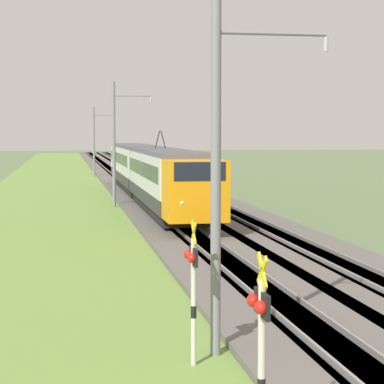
% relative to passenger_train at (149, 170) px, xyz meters
% --- Properties ---
extents(ballast_main, '(240.00, 4.40, 0.30)m').
position_rel_passenger_train_xyz_m(ballast_main, '(9.03, 0.00, -2.21)').
color(ballast_main, '#605B56').
rests_on(ballast_main, ground).
extents(ballast_adjacent, '(240.00, 4.40, 0.30)m').
position_rel_passenger_train_xyz_m(ballast_adjacent, '(9.03, -3.81, -2.21)').
color(ballast_adjacent, '#605B56').
rests_on(ballast_adjacent, ground).
extents(track_main, '(240.00, 1.57, 0.45)m').
position_rel_passenger_train_xyz_m(track_main, '(9.03, 0.00, -2.20)').
color(track_main, '#4C4238').
rests_on(track_main, ground).
extents(track_adjacent, '(240.00, 1.57, 0.45)m').
position_rel_passenger_train_xyz_m(track_adjacent, '(9.03, -3.81, -2.20)').
color(track_adjacent, '#4C4238').
rests_on(track_adjacent, ground).
extents(grass_verge, '(240.00, 11.20, 0.12)m').
position_rel_passenger_train_xyz_m(grass_verge, '(9.03, 6.33, -2.30)').
color(grass_verge, olive).
rests_on(grass_verge, ground).
extents(passenger_train, '(39.05, 2.83, 5.03)m').
position_rel_passenger_train_xyz_m(passenger_train, '(0.00, 0.00, 0.00)').
color(passenger_train, orange).
rests_on(passenger_train, ground).
extents(crossing_signal_near, '(0.70, 0.23, 3.20)m').
position_rel_passenger_train_xyz_m(crossing_signal_near, '(-41.13, 2.99, -0.42)').
color(crossing_signal_near, beige).
rests_on(crossing_signal_near, ground).
extents(crossing_signal_aux, '(0.70, 0.23, 3.11)m').
position_rel_passenger_train_xyz_m(crossing_signal_aux, '(-36.37, 3.15, -0.47)').
color(crossing_signal_aux, beige).
rests_on(crossing_signal_aux, ground).
extents(catenary_mast_near, '(0.22, 2.56, 7.89)m').
position_rel_passenger_train_xyz_m(catenary_mast_near, '(-35.75, 2.49, 1.72)').
color(catenary_mast_near, slate).
rests_on(catenary_mast_near, ground).
extents(catenary_mast_mid, '(0.22, 2.56, 8.18)m').
position_rel_passenger_train_xyz_m(catenary_mast_mid, '(-2.80, 2.49, 1.87)').
color(catenary_mast_mid, slate).
rests_on(catenary_mast_mid, ground).
extents(catenary_mast_far, '(0.22, 2.56, 7.67)m').
position_rel_passenger_train_xyz_m(catenary_mast_far, '(30.14, 2.49, 1.61)').
color(catenary_mast_far, slate).
rests_on(catenary_mast_far, ground).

